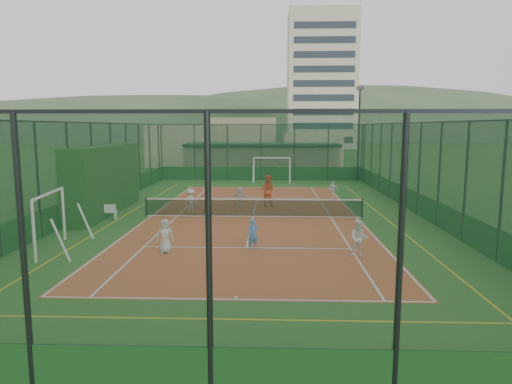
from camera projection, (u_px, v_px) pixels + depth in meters
ground at (253, 217)px, 24.43m from camera, size 300.00×300.00×0.00m
court_slab at (253, 217)px, 24.43m from camera, size 11.17×23.97×0.01m
tennis_net at (253, 207)px, 24.35m from camera, size 11.67×0.12×1.06m
perimeter_fence at (253, 170)px, 24.08m from camera, size 18.12×34.12×5.00m
floodlight_ne at (359, 134)px, 39.97m from camera, size 0.60×0.26×8.25m
clubhouse at (262, 159)px, 45.97m from camera, size 15.20×7.20×3.15m
apartment_tower at (321, 81)px, 103.02m from camera, size 15.00×12.00×30.00m
distant_hills at (269, 140)px, 172.83m from camera, size 200.00×60.00×24.00m
hedge_left at (104, 180)px, 25.28m from camera, size 1.28×8.54×3.74m
white_bench at (103, 211)px, 23.68m from camera, size 1.52×0.55×0.83m
futsal_goal_near at (50, 222)px, 17.65m from camera, size 3.54×1.46×2.22m
futsal_goal_far at (272, 170)px, 39.86m from camera, size 3.27×0.99×2.10m
child_near_left at (165, 236)px, 17.31m from camera, size 0.72×0.55×1.30m
child_near_mid at (253, 234)px, 17.80m from camera, size 0.51×0.41×1.20m
child_near_right at (359, 239)px, 16.74m from camera, size 0.77×0.65×1.39m
child_far_left at (191, 200)px, 25.65m from camera, size 0.88×0.55×1.31m
child_far_right at (333, 190)px, 30.43m from camera, size 0.72×0.38×1.17m
child_far_back at (240, 197)px, 27.44m from camera, size 1.15×0.67×1.18m
coach at (267, 191)px, 27.44m from camera, size 1.08×0.93×1.91m
tennis_balls at (275, 212)px, 25.56m from camera, size 4.91×1.70×0.07m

